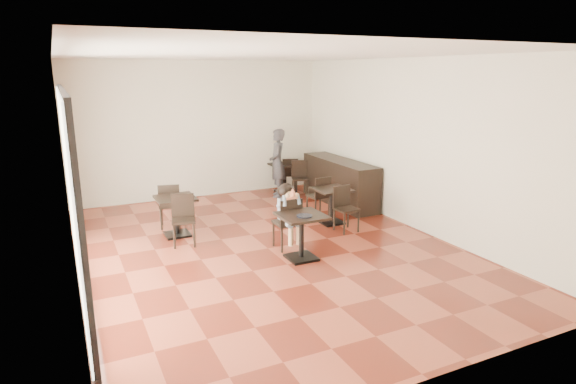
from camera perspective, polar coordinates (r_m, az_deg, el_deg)
floor at (r=8.29m, az=-2.41°, el=-6.69°), size 6.00×8.00×0.01m
ceiling at (r=7.76m, az=-2.66°, el=15.98°), size 6.00×8.00×0.01m
wall_back at (r=11.62m, az=-10.38°, el=7.24°), size 6.00×0.01×3.20m
wall_front at (r=4.57m, az=17.67°, el=-3.71°), size 6.00×0.01×3.20m
wall_left at (r=7.26m, az=-24.87°, el=2.12°), size 0.01×8.00×3.20m
wall_right at (r=9.44m, az=14.53°, el=5.48°), size 0.01×8.00×3.20m
storefront_window at (r=6.81m, az=-24.34°, el=-0.27°), size 0.04×4.50×2.60m
child_table at (r=7.73m, az=1.61°, el=-5.34°), size 0.70×0.70×0.74m
child_chair at (r=8.17m, az=-0.15°, el=-3.68°), size 0.40×0.40×0.89m
child at (r=8.14m, az=-0.15°, el=-2.91°), size 0.40×0.56×1.13m
plate at (r=7.53m, az=1.98°, el=-2.84°), size 0.25×0.25×0.02m
pizza_slice at (r=7.86m, az=0.44°, el=-0.40°), size 0.26×0.20×0.06m
adult_patron at (r=11.51m, az=-1.27°, el=3.44°), size 0.57×0.69×1.63m
cafe_table_mid at (r=9.56m, az=5.18°, el=-1.65°), size 0.72×0.72×0.71m
cafe_table_left at (r=9.05m, az=-13.08°, el=-2.83°), size 0.83×0.83×0.73m
cafe_table_back at (r=12.01m, az=-0.37°, el=1.66°), size 0.87×0.87×0.71m
chair_mid_a at (r=10.00m, az=3.58°, el=-0.48°), size 0.41×0.41×0.86m
chair_mid_b at (r=9.10m, az=6.96°, el=-2.06°), size 0.41×0.41×0.86m
chair_left_a at (r=9.55m, az=-13.84°, el=-1.52°), size 0.47×0.47×0.88m
chair_left_b at (r=8.51m, az=-12.28°, el=-3.34°), size 0.47×0.47×0.88m
chair_back_a at (r=12.08m, az=0.19°, el=2.09°), size 0.50×0.50×0.85m
chair_back_b at (r=11.57m, az=1.44°, el=1.55°), size 0.50×0.50×0.85m
service_counter at (r=11.03m, az=6.13°, el=1.23°), size 0.60×2.40×1.00m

